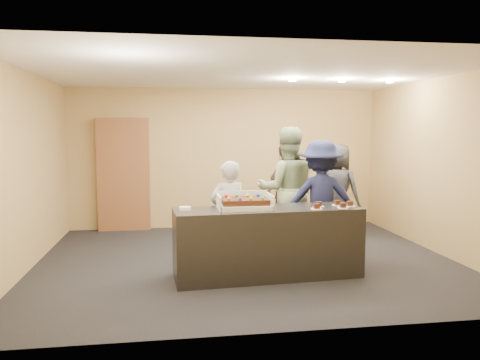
{
  "coord_description": "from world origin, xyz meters",
  "views": [
    {
      "loc": [
        -1.08,
        -6.62,
        1.89
      ],
      "look_at": [
        -0.09,
        0.0,
        1.18
      ],
      "focal_mm": 35.0,
      "sensor_mm": 36.0,
      "label": 1
    }
  ],
  "objects_px": {
    "person_sage_man": "(287,190)",
    "person_brown_extra": "(287,194)",
    "sheet_cake": "(245,201)",
    "person_dark_suit": "(337,191)",
    "plate_stack": "(185,208)",
    "storage_cabinet": "(124,175)",
    "serving_counter": "(268,242)",
    "person_server_grey": "(228,214)",
    "person_navy_man": "(321,200)",
    "cake_box": "(244,205)"
  },
  "relations": [
    {
      "from": "person_sage_man",
      "to": "person_brown_extra",
      "type": "xyz_separation_m",
      "value": [
        0.12,
        0.43,
        -0.12
      ]
    },
    {
      "from": "sheet_cake",
      "to": "person_dark_suit",
      "type": "distance_m",
      "value": 2.81
    },
    {
      "from": "plate_stack",
      "to": "storage_cabinet",
      "type": "bearing_deg",
      "value": 108.25
    },
    {
      "from": "serving_counter",
      "to": "plate_stack",
      "type": "bearing_deg",
      "value": 175.32
    },
    {
      "from": "person_server_grey",
      "to": "person_dark_suit",
      "type": "distance_m",
      "value": 2.58
    },
    {
      "from": "plate_stack",
      "to": "person_navy_man",
      "type": "relative_size",
      "value": 0.09
    },
    {
      "from": "storage_cabinet",
      "to": "person_navy_man",
      "type": "distance_m",
      "value": 3.94
    },
    {
      "from": "person_server_grey",
      "to": "person_brown_extra",
      "type": "relative_size",
      "value": 0.87
    },
    {
      "from": "storage_cabinet",
      "to": "person_navy_man",
      "type": "xyz_separation_m",
      "value": [
        3.06,
        -2.46,
        -0.19
      ]
    },
    {
      "from": "cake_box",
      "to": "sheet_cake",
      "type": "height_order",
      "value": "cake_box"
    },
    {
      "from": "serving_counter",
      "to": "storage_cabinet",
      "type": "distance_m",
      "value": 3.89
    },
    {
      "from": "plate_stack",
      "to": "person_sage_man",
      "type": "distance_m",
      "value": 2.04
    },
    {
      "from": "serving_counter",
      "to": "person_brown_extra",
      "type": "height_order",
      "value": "person_brown_extra"
    },
    {
      "from": "person_brown_extra",
      "to": "person_dark_suit",
      "type": "xyz_separation_m",
      "value": [
        0.98,
        0.33,
        -0.02
      ]
    },
    {
      "from": "cake_box",
      "to": "sheet_cake",
      "type": "relative_size",
      "value": 1.17
    },
    {
      "from": "cake_box",
      "to": "person_dark_suit",
      "type": "bearing_deg",
      "value": 45.16
    },
    {
      "from": "person_navy_man",
      "to": "person_brown_extra",
      "type": "bearing_deg",
      "value": -65.2
    },
    {
      "from": "serving_counter",
      "to": "person_server_grey",
      "type": "height_order",
      "value": "person_server_grey"
    },
    {
      "from": "person_dark_suit",
      "to": "sheet_cake",
      "type": "bearing_deg",
      "value": 89.19
    },
    {
      "from": "sheet_cake",
      "to": "person_server_grey",
      "type": "xyz_separation_m",
      "value": [
        -0.15,
        0.52,
        -0.26
      ]
    },
    {
      "from": "storage_cabinet",
      "to": "sheet_cake",
      "type": "bearing_deg",
      "value": -60.59
    },
    {
      "from": "person_sage_man",
      "to": "person_dark_suit",
      "type": "bearing_deg",
      "value": -140.23
    },
    {
      "from": "person_dark_suit",
      "to": "person_brown_extra",
      "type": "bearing_deg",
      "value": 62.37
    },
    {
      "from": "serving_counter",
      "to": "plate_stack",
      "type": "relative_size",
      "value": 15.71
    },
    {
      "from": "sheet_cake",
      "to": "person_dark_suit",
      "type": "bearing_deg",
      "value": 45.52
    },
    {
      "from": "person_sage_man",
      "to": "person_brown_extra",
      "type": "distance_m",
      "value": 0.46
    },
    {
      "from": "serving_counter",
      "to": "storage_cabinet",
      "type": "xyz_separation_m",
      "value": [
        -2.11,
        3.21,
        0.62
      ]
    },
    {
      "from": "serving_counter",
      "to": "person_server_grey",
      "type": "distance_m",
      "value": 0.75
    },
    {
      "from": "person_brown_extra",
      "to": "serving_counter",
      "type": "bearing_deg",
      "value": 35.55
    },
    {
      "from": "cake_box",
      "to": "person_navy_man",
      "type": "height_order",
      "value": "person_navy_man"
    },
    {
      "from": "person_navy_man",
      "to": "person_sage_man",
      "type": "bearing_deg",
      "value": -43.59
    },
    {
      "from": "person_sage_man",
      "to": "cake_box",
      "type": "bearing_deg",
      "value": 59.67
    },
    {
      "from": "cake_box",
      "to": "person_navy_man",
      "type": "bearing_deg",
      "value": 29.96
    },
    {
      "from": "person_server_grey",
      "to": "cake_box",
      "type": "bearing_deg",
      "value": 88.95
    },
    {
      "from": "cake_box",
      "to": "person_sage_man",
      "type": "height_order",
      "value": "person_sage_man"
    },
    {
      "from": "storage_cabinet",
      "to": "person_brown_extra",
      "type": "bearing_deg",
      "value": -28.86
    },
    {
      "from": "person_sage_man",
      "to": "person_brown_extra",
      "type": "relative_size",
      "value": 1.14
    },
    {
      "from": "serving_counter",
      "to": "person_sage_man",
      "type": "height_order",
      "value": "person_sage_man"
    },
    {
      "from": "serving_counter",
      "to": "person_dark_suit",
      "type": "height_order",
      "value": "person_dark_suit"
    },
    {
      "from": "storage_cabinet",
      "to": "plate_stack",
      "type": "height_order",
      "value": "storage_cabinet"
    },
    {
      "from": "sheet_cake",
      "to": "plate_stack",
      "type": "bearing_deg",
      "value": 178.78
    },
    {
      "from": "plate_stack",
      "to": "person_dark_suit",
      "type": "xyz_separation_m",
      "value": [
        2.72,
        1.99,
        -0.08
      ]
    },
    {
      "from": "storage_cabinet",
      "to": "person_navy_man",
      "type": "bearing_deg",
      "value": -38.8
    },
    {
      "from": "cake_box",
      "to": "person_server_grey",
      "type": "distance_m",
      "value": 0.56
    },
    {
      "from": "cake_box",
      "to": "person_server_grey",
      "type": "relative_size",
      "value": 0.46
    },
    {
      "from": "serving_counter",
      "to": "plate_stack",
      "type": "xyz_separation_m",
      "value": [
        -1.06,
        0.02,
        0.47
      ]
    },
    {
      "from": "plate_stack",
      "to": "person_sage_man",
      "type": "relative_size",
      "value": 0.08
    },
    {
      "from": "person_brown_extra",
      "to": "person_dark_suit",
      "type": "distance_m",
      "value": 1.04
    },
    {
      "from": "person_brown_extra",
      "to": "cake_box",
      "type": "bearing_deg",
      "value": 26.94
    },
    {
      "from": "cake_box",
      "to": "plate_stack",
      "type": "height_order",
      "value": "cake_box"
    }
  ]
}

